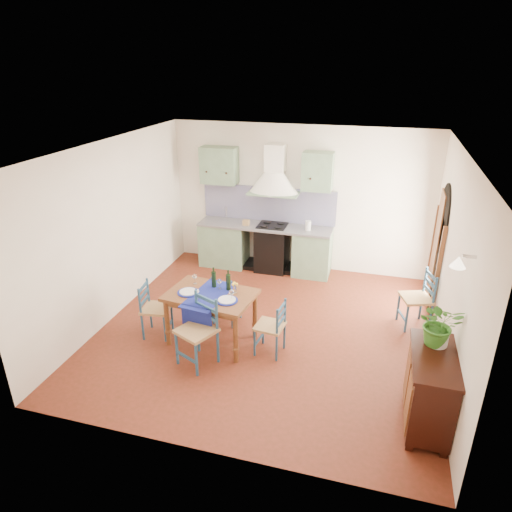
# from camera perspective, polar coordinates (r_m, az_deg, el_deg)

# --- Properties ---
(floor) EXTENTS (5.00, 5.00, 0.00)m
(floor) POSITION_cam_1_polar(r_m,az_deg,el_deg) (7.21, 1.25, -9.17)
(floor) COLOR #4C2110
(floor) RESTS_ON ground
(back_wall) EXTENTS (5.00, 0.96, 2.80)m
(back_wall) POSITION_cam_1_polar(r_m,az_deg,el_deg) (8.87, 2.11, 4.81)
(back_wall) COLOR white
(back_wall) RESTS_ON ground
(right_wall) EXTENTS (0.26, 5.00, 2.80)m
(right_wall) POSITION_cam_1_polar(r_m,az_deg,el_deg) (6.74, 22.97, -0.75)
(right_wall) COLOR white
(right_wall) RESTS_ON ground
(left_wall) EXTENTS (0.04, 5.00, 2.80)m
(left_wall) POSITION_cam_1_polar(r_m,az_deg,el_deg) (7.54, -17.40, 3.08)
(left_wall) COLOR white
(left_wall) RESTS_ON ground
(ceiling) EXTENTS (5.00, 5.00, 0.01)m
(ceiling) POSITION_cam_1_polar(r_m,az_deg,el_deg) (6.17, 1.48, 13.33)
(ceiling) COLOR silver
(ceiling) RESTS_ON back_wall
(dining_table) EXTENTS (1.33, 1.03, 1.11)m
(dining_table) POSITION_cam_1_polar(r_m,az_deg,el_deg) (6.63, -5.65, -5.44)
(dining_table) COLOR brown
(dining_table) RESTS_ON ground
(chair_near) EXTENTS (0.62, 0.62, 0.99)m
(chair_near) POSITION_cam_1_polar(r_m,az_deg,el_deg) (6.30, -7.22, -9.19)
(chair_near) COLOR navy
(chair_near) RESTS_ON ground
(chair_far) EXTENTS (0.42, 0.42, 0.82)m
(chair_far) POSITION_cam_1_polar(r_m,az_deg,el_deg) (7.21, -3.79, -5.29)
(chair_far) COLOR navy
(chair_far) RESTS_ON ground
(chair_left) EXTENTS (0.45, 0.45, 0.86)m
(chair_left) POSITION_cam_1_polar(r_m,az_deg,el_deg) (7.04, -12.59, -6.46)
(chair_left) COLOR navy
(chair_left) RESTS_ON ground
(chair_right) EXTENTS (0.43, 0.43, 0.82)m
(chair_right) POSITION_cam_1_polar(r_m,az_deg,el_deg) (6.48, 1.98, -8.85)
(chair_right) COLOR navy
(chair_right) RESTS_ON ground
(chair_spare) EXTENTS (0.55, 0.55, 0.93)m
(chair_spare) POSITION_cam_1_polar(r_m,az_deg,el_deg) (7.51, 19.61, -5.04)
(chair_spare) COLOR navy
(chair_spare) RESTS_ON ground
(sideboard) EXTENTS (0.50, 1.05, 0.94)m
(sideboard) POSITION_cam_1_polar(r_m,az_deg,el_deg) (5.65, 20.86, -15.15)
(sideboard) COLOR black
(sideboard) RESTS_ON ground
(potted_plant) EXTENTS (0.51, 0.45, 0.52)m
(potted_plant) POSITION_cam_1_polar(r_m,az_deg,el_deg) (5.48, 21.98, -7.90)
(potted_plant) COLOR #337323
(potted_plant) RESTS_ON sideboard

